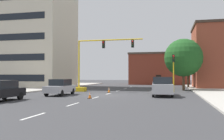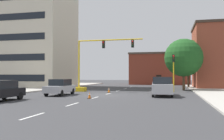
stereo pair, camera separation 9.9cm
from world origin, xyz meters
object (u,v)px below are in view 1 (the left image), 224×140
traffic_signal_gantry (88,74)px  traffic_cone_roadside_a (109,90)px  tree_right_far (188,57)px  pickup_truck_silver (162,87)px  tree_right_mid (183,58)px  sedan_silver_mid_left (60,87)px  sedan_black_near_left (1,91)px  traffic_cone_roadside_b (90,95)px  traffic_light_pole_right (174,64)px

traffic_signal_gantry → traffic_cone_roadside_a: 4.11m
tree_right_far → pickup_truck_silver: bearing=-102.0°
tree_right_mid → tree_right_far: bearing=81.1°
traffic_signal_gantry → tree_right_far: bearing=42.9°
tree_right_far → sedan_silver_mid_left: (-14.56, -19.12, -4.43)m
sedan_black_near_left → traffic_cone_roadside_a: size_ratio=6.69×
sedan_black_near_left → traffic_signal_gantry: bearing=76.8°
sedan_black_near_left → sedan_silver_mid_left: bearing=72.2°
tree_right_far → pickup_truck_silver: size_ratio=1.49×
tree_right_far → sedan_silver_mid_left: size_ratio=1.81×
traffic_cone_roadside_a → traffic_cone_roadside_b: (0.14, -7.96, -0.04)m
sedan_black_near_left → traffic_cone_roadside_b: (6.56, 3.81, -0.59)m
traffic_light_pole_right → traffic_cone_roadside_b: bearing=-125.4°
tree_right_far → traffic_cone_roadside_a: tree_right_far is taller
sedan_silver_mid_left → traffic_light_pole_right: bearing=32.8°
traffic_signal_gantry → traffic_cone_roadside_b: size_ratio=15.58×
pickup_truck_silver → traffic_cone_roadside_a: 7.45m
tree_right_mid → pickup_truck_silver: tree_right_mid is taller
traffic_light_pole_right → tree_right_far: size_ratio=0.59×
pickup_truck_silver → sedan_silver_mid_left: pickup_truck_silver is taller
tree_right_far → sedan_black_near_left: (-16.76, -25.97, -4.43)m
traffic_signal_gantry → sedan_silver_mid_left: size_ratio=2.09×
traffic_signal_gantry → tree_right_far: size_ratio=1.15×
pickup_truck_silver → sedan_silver_mid_left: size_ratio=1.22×
sedan_black_near_left → traffic_cone_roadside_b: size_ratio=7.51×
traffic_signal_gantry → traffic_light_pole_right: 11.24m
traffic_light_pole_right → pickup_truck_silver: traffic_light_pole_right is taller
sedan_black_near_left → sedan_silver_mid_left: 7.19m
traffic_signal_gantry → tree_right_far: tree_right_far is taller
traffic_light_pole_right → sedan_black_near_left: size_ratio=1.05×
traffic_signal_gantry → traffic_light_pole_right: bearing=6.8°
tree_right_far → traffic_signal_gantry: bearing=-137.1°
sedan_black_near_left → sedan_silver_mid_left: (2.20, 6.85, 0.00)m
traffic_cone_roadside_b → tree_right_far: bearing=65.3°
traffic_signal_gantry → sedan_silver_mid_left: traffic_signal_gantry is taller
traffic_signal_gantry → pickup_truck_silver: size_ratio=1.72×
tree_right_far → traffic_cone_roadside_a: (-10.34, -14.19, -4.98)m
sedan_silver_mid_left → traffic_cone_roadside_a: bearing=49.4°
tree_right_mid → traffic_cone_roadside_a: 12.48m
traffic_light_pole_right → traffic_cone_roadside_a: traffic_light_pole_right is taller
tree_right_far → sedan_black_near_left: size_ratio=1.79×
traffic_light_pole_right → tree_right_far: (2.54, 11.36, 1.79)m
pickup_truck_silver → sedan_silver_mid_left: bearing=-172.1°
traffic_signal_gantry → traffic_cone_roadside_b: bearing=-70.1°
traffic_cone_roadside_a → sedan_black_near_left: bearing=-118.6°
traffic_light_pole_right → pickup_truck_silver: size_ratio=0.87×
sedan_silver_mid_left → sedan_black_near_left: bearing=-107.8°
tree_right_mid → traffic_cone_roadside_b: 18.19m
traffic_signal_gantry → traffic_cone_roadside_b: (3.43, -9.48, -1.97)m
sedan_silver_mid_left → traffic_cone_roadside_b: sedan_silver_mid_left is taller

